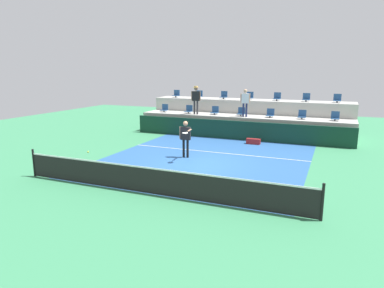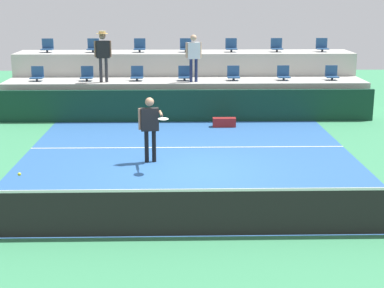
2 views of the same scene
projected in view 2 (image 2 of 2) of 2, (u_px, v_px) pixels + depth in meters
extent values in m
plane|color=#388456|center=(190.00, 172.00, 14.58)|extent=(40.00, 40.00, 0.00)
cube|color=#285693|center=(189.00, 161.00, 15.54)|extent=(9.00, 10.00, 0.01)
cube|color=white|center=(188.00, 147.00, 16.90)|extent=(9.00, 0.06, 0.00)
cube|color=black|center=(194.00, 213.00, 10.59)|extent=(10.40, 0.01, 0.87)
cube|color=white|center=(194.00, 190.00, 10.48)|extent=(10.40, 0.02, 0.05)
cube|color=#0F3323|center=(186.00, 106.00, 20.25)|extent=(13.00, 0.16, 1.10)
cube|color=#ADAAA3|center=(186.00, 97.00, 21.49)|extent=(13.00, 1.80, 1.25)
cube|color=#ADAAA3|center=(185.00, 79.00, 23.13)|extent=(13.00, 1.80, 2.10)
cylinder|color=#2D2D33|center=(37.00, 80.00, 21.05)|extent=(0.08, 0.08, 0.10)
cube|color=navy|center=(37.00, 78.00, 21.03)|extent=(0.44, 0.40, 0.04)
cube|color=navy|center=(38.00, 71.00, 21.16)|extent=(0.44, 0.04, 0.38)
cylinder|color=#2D2D33|center=(87.00, 80.00, 21.09)|extent=(0.08, 0.08, 0.10)
cube|color=navy|center=(87.00, 78.00, 21.08)|extent=(0.44, 0.40, 0.04)
cube|color=navy|center=(87.00, 71.00, 21.20)|extent=(0.44, 0.04, 0.38)
cylinder|color=#2D2D33|center=(137.00, 79.00, 21.14)|extent=(0.08, 0.08, 0.10)
cube|color=navy|center=(137.00, 78.00, 21.12)|extent=(0.44, 0.40, 0.04)
cube|color=navy|center=(137.00, 71.00, 21.24)|extent=(0.44, 0.04, 0.38)
cylinder|color=#2D2D33|center=(184.00, 79.00, 21.18)|extent=(0.08, 0.08, 0.10)
cube|color=navy|center=(184.00, 77.00, 21.16)|extent=(0.44, 0.40, 0.04)
cube|color=navy|center=(184.00, 71.00, 21.28)|extent=(0.44, 0.04, 0.38)
cylinder|color=#2D2D33|center=(234.00, 79.00, 21.22)|extent=(0.08, 0.08, 0.10)
cube|color=navy|center=(234.00, 77.00, 21.20)|extent=(0.44, 0.40, 0.04)
cube|color=navy|center=(233.00, 71.00, 21.32)|extent=(0.44, 0.04, 0.38)
cylinder|color=#2D2D33|center=(284.00, 79.00, 21.26)|extent=(0.08, 0.08, 0.10)
cube|color=navy|center=(284.00, 77.00, 21.24)|extent=(0.44, 0.40, 0.04)
cube|color=navy|center=(283.00, 71.00, 21.36)|extent=(0.44, 0.04, 0.38)
cylinder|color=#2D2D33|center=(332.00, 79.00, 21.30)|extent=(0.08, 0.08, 0.10)
cube|color=navy|center=(332.00, 77.00, 21.28)|extent=(0.44, 0.40, 0.04)
cube|color=navy|center=(331.00, 70.00, 21.41)|extent=(0.44, 0.04, 0.38)
cylinder|color=#2D2D33|center=(47.00, 51.00, 22.58)|extent=(0.08, 0.08, 0.10)
cube|color=navy|center=(47.00, 49.00, 22.57)|extent=(0.44, 0.40, 0.04)
cube|color=navy|center=(48.00, 43.00, 22.69)|extent=(0.44, 0.04, 0.38)
cylinder|color=#2D2D33|center=(93.00, 51.00, 22.62)|extent=(0.08, 0.08, 0.10)
cube|color=navy|center=(93.00, 49.00, 22.61)|extent=(0.44, 0.40, 0.04)
cube|color=navy|center=(93.00, 43.00, 22.73)|extent=(0.44, 0.04, 0.38)
cylinder|color=#2D2D33|center=(140.00, 51.00, 22.67)|extent=(0.08, 0.08, 0.10)
cube|color=navy|center=(140.00, 49.00, 22.65)|extent=(0.44, 0.40, 0.04)
cube|color=navy|center=(140.00, 43.00, 22.77)|extent=(0.44, 0.04, 0.38)
cylinder|color=#2D2D33|center=(186.00, 51.00, 22.71)|extent=(0.08, 0.08, 0.10)
cube|color=navy|center=(186.00, 49.00, 22.69)|extent=(0.44, 0.40, 0.04)
cube|color=navy|center=(186.00, 43.00, 22.81)|extent=(0.44, 0.04, 0.38)
cylinder|color=#2D2D33|center=(231.00, 51.00, 22.75)|extent=(0.08, 0.08, 0.10)
cube|color=navy|center=(231.00, 49.00, 22.73)|extent=(0.44, 0.40, 0.04)
cube|color=navy|center=(231.00, 43.00, 22.85)|extent=(0.44, 0.04, 0.38)
cylinder|color=#2D2D33|center=(277.00, 51.00, 22.79)|extent=(0.08, 0.08, 0.10)
cube|color=navy|center=(277.00, 49.00, 22.77)|extent=(0.44, 0.40, 0.04)
cube|color=navy|center=(276.00, 43.00, 22.90)|extent=(0.44, 0.04, 0.38)
cylinder|color=#2D2D33|center=(322.00, 51.00, 22.83)|extent=(0.08, 0.08, 0.10)
cube|color=navy|center=(322.00, 49.00, 22.82)|extent=(0.44, 0.40, 0.04)
cube|color=navy|center=(322.00, 43.00, 22.94)|extent=(0.44, 0.04, 0.38)
cylinder|color=black|center=(147.00, 147.00, 15.34)|extent=(0.12, 0.12, 0.84)
cylinder|color=black|center=(154.00, 146.00, 15.37)|extent=(0.12, 0.12, 0.84)
cube|color=black|center=(150.00, 119.00, 15.18)|extent=(0.48, 0.23, 0.60)
sphere|color=#A87A5B|center=(150.00, 102.00, 15.06)|extent=(0.25, 0.25, 0.23)
cylinder|color=#A87A5B|center=(140.00, 119.00, 15.14)|extent=(0.08, 0.08, 0.56)
cylinder|color=#A87A5B|center=(161.00, 114.00, 14.91)|extent=(0.13, 0.54, 0.07)
cylinder|color=black|center=(162.00, 116.00, 14.55)|extent=(0.07, 0.26, 0.04)
ellipsoid|color=silver|center=(163.00, 119.00, 14.29)|extent=(0.30, 0.35, 0.03)
cylinder|color=#2D2D33|center=(101.00, 70.00, 20.71)|extent=(0.13, 0.13, 0.85)
cylinder|color=#2D2D33|center=(106.00, 70.00, 20.74)|extent=(0.13, 0.13, 0.85)
cube|color=black|center=(103.00, 49.00, 20.54)|extent=(0.48, 0.25, 0.60)
sphere|color=#846047|center=(102.00, 36.00, 20.43)|extent=(0.27, 0.27, 0.23)
cylinder|color=#846047|center=(95.00, 49.00, 20.49)|extent=(0.08, 0.08, 0.57)
cylinder|color=#846047|center=(110.00, 49.00, 20.59)|extent=(0.08, 0.08, 0.57)
cylinder|color=tan|center=(102.00, 34.00, 20.41)|extent=(0.48, 0.48, 0.01)
cylinder|color=tan|center=(102.00, 32.00, 20.40)|extent=(0.28, 0.28, 0.09)
cylinder|color=navy|center=(191.00, 70.00, 20.78)|extent=(0.13, 0.13, 0.82)
cylinder|color=navy|center=(196.00, 70.00, 20.83)|extent=(0.13, 0.13, 0.82)
cube|color=white|center=(194.00, 51.00, 20.63)|extent=(0.47, 0.28, 0.58)
sphere|color=tan|center=(194.00, 38.00, 20.52)|extent=(0.27, 0.27, 0.22)
cylinder|color=tan|center=(187.00, 50.00, 20.56)|extent=(0.08, 0.08, 0.54)
cylinder|color=tan|center=(201.00, 50.00, 20.69)|extent=(0.08, 0.08, 0.54)
sphere|color=#CCE033|center=(19.00, 174.00, 11.28)|extent=(0.07, 0.07, 0.07)
cube|color=maroon|center=(224.00, 122.00, 19.51)|extent=(0.76, 0.28, 0.30)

